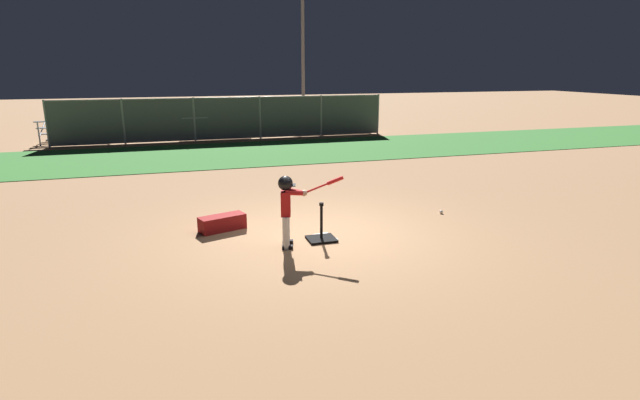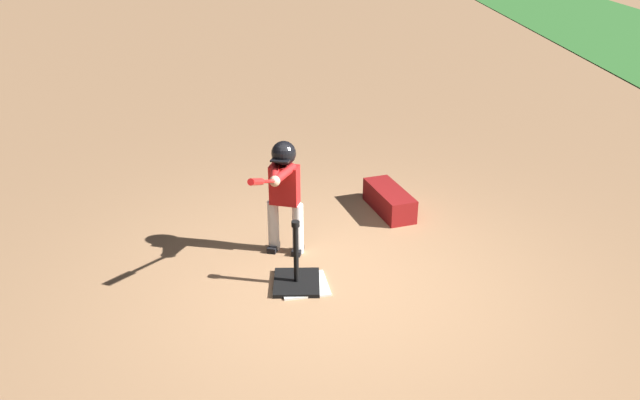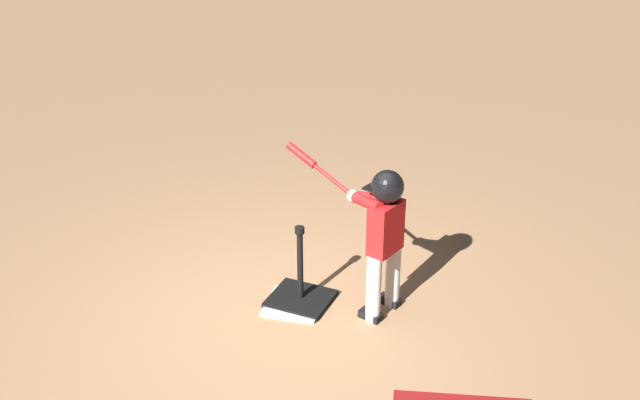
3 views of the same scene
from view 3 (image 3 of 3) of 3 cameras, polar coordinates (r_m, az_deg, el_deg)
ground_plane at (r=5.81m, az=-3.15°, el=-9.44°), size 90.00×90.00×0.00m
home_plate at (r=6.01m, az=-1.99°, el=-7.92°), size 0.51×0.51×0.02m
batting_tee at (r=6.02m, az=-1.49°, el=-7.07°), size 0.48×0.43×0.67m
batter_child at (r=5.58m, az=4.73°, el=-1.82°), size 1.05×0.47×1.21m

